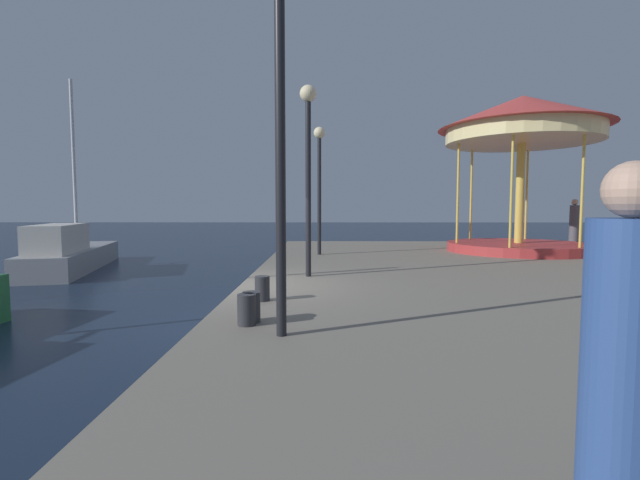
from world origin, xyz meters
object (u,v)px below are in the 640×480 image
carousel (522,136)px  bollard_center (247,310)px  bollard_south (251,307)px  person_far_corner (624,374)px  lamp_post_near_edge (280,86)px  lamp_post_far_end (319,167)px  lamp_post_mid_promenade (308,146)px  sailboat_grey (70,253)px  person_near_carousel (574,224)px  bollard_north (262,288)px

carousel → bollard_center: bearing=-128.6°
bollard_south → person_far_corner: person_far_corner is taller
bollard_center → carousel: bearing=51.4°
bollard_center → bollard_south: bearing=78.0°
lamp_post_near_edge → lamp_post_far_end: bearing=87.8°
lamp_post_mid_promenade → carousel: bearing=38.3°
lamp_post_near_edge → bollard_center: bearing=136.7°
lamp_post_far_end → bollard_south: bearing=-95.5°
sailboat_grey → bollard_center: (8.25, -10.33, 0.34)m
person_near_carousel → person_far_corner: bearing=-118.6°
carousel → bollard_south: bearing=-128.9°
lamp_post_near_edge → carousel: bearing=54.5°
bollard_north → bollard_south: (0.04, -1.34, 0.00)m
bollard_center → bollard_north: bearing=90.3°
lamp_post_near_edge → sailboat_grey: bearing=129.0°
person_far_corner → person_near_carousel: person_near_carousel is taller
sailboat_grey → lamp_post_near_edge: (8.75, -10.79, 3.03)m
carousel → bollard_north: (-7.65, -8.08, -3.71)m
lamp_post_mid_promenade → lamp_post_far_end: lamp_post_mid_promenade is taller
lamp_post_far_end → person_near_carousel: 10.52m
bollard_center → lamp_post_near_edge: bearing=-43.3°
person_near_carousel → lamp_post_far_end: bearing=-162.4°
bollard_north → bollard_center: size_ratio=1.00×
lamp_post_far_end → bollard_north: (-0.85, -7.06, -2.59)m
lamp_post_far_end → bollard_center: bearing=-95.6°
bollard_north → lamp_post_near_edge: bearing=-75.7°
lamp_post_mid_promenade → lamp_post_far_end: 4.51m
bollard_north → bollard_south: 1.34m
carousel → sailboat_grey: bearing=177.3°
bollard_north → bollard_south: same height
lamp_post_mid_promenade → person_far_corner: bearing=-78.1°
sailboat_grey → bollard_center: sailboat_grey is taller
sailboat_grey → bollard_north: sailboat_grey is taller
sailboat_grey → carousel: bearing=-2.7°
sailboat_grey → lamp_post_near_edge: 14.22m
lamp_post_near_edge → person_near_carousel: lamp_post_near_edge is taller
lamp_post_mid_promenade → lamp_post_far_end: (0.19, 4.51, -0.04)m
bollard_south → person_far_corner: size_ratio=0.23×
lamp_post_far_end → person_far_corner: bearing=-83.3°
carousel → person_far_corner: size_ratio=3.23×
lamp_post_near_edge → lamp_post_far_end: (0.35, 9.02, -0.10)m
carousel → lamp_post_far_end: carousel is taller
lamp_post_mid_promenade → bollard_center: size_ratio=10.29×
sailboat_grey → bollard_south: bearing=-50.8°
person_far_corner → person_near_carousel: 17.56m
lamp_post_mid_promenade → sailboat_grey: bearing=144.8°
lamp_post_near_edge → person_near_carousel: bearing=50.0°
lamp_post_mid_promenade → lamp_post_far_end: bearing=87.6°
sailboat_grey → bollard_center: bearing=-51.4°
sailboat_grey → lamp_post_far_end: bearing=-11.0°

